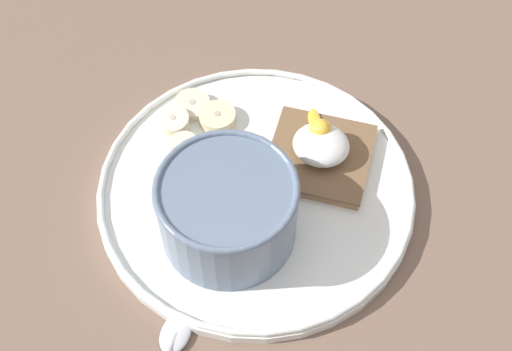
# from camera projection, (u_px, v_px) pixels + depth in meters

# --- Properties ---
(ground_plane) EXTENTS (1.20, 1.20, 0.02)m
(ground_plane) POSITION_uv_depth(u_px,v_px,m) (256.00, 200.00, 0.66)
(ground_plane) COLOR brown
(ground_plane) RESTS_ON ground
(plate) EXTENTS (0.29, 0.29, 0.02)m
(plate) POSITION_uv_depth(u_px,v_px,m) (256.00, 189.00, 0.64)
(plate) COLOR white
(plate) RESTS_ON ground_plane
(oatmeal_bowl) EXTENTS (0.12, 0.12, 0.07)m
(oatmeal_bowl) POSITION_uv_depth(u_px,v_px,m) (228.00, 210.00, 0.59)
(oatmeal_bowl) COLOR slate
(oatmeal_bowl) RESTS_ON plate
(toast_slice) EXTENTS (0.10, 0.10, 0.01)m
(toast_slice) POSITION_uv_depth(u_px,v_px,m) (320.00, 156.00, 0.65)
(toast_slice) COLOR brown
(toast_slice) RESTS_ON plate
(poached_egg) EXTENTS (0.05, 0.07, 0.03)m
(poached_egg) POSITION_uv_depth(u_px,v_px,m) (321.00, 143.00, 0.64)
(poached_egg) COLOR white
(poached_egg) RESTS_ON toast_slice
(banana_slice_front) EXTENTS (0.04, 0.04, 0.01)m
(banana_slice_front) POSITION_uv_depth(u_px,v_px,m) (184.00, 146.00, 0.66)
(banana_slice_front) COLOR beige
(banana_slice_front) RESTS_ON plate
(banana_slice_left) EXTENTS (0.05, 0.05, 0.01)m
(banana_slice_left) POSITION_uv_depth(u_px,v_px,m) (217.00, 117.00, 0.68)
(banana_slice_left) COLOR beige
(banana_slice_left) RESTS_ON plate
(banana_slice_back) EXTENTS (0.05, 0.05, 0.01)m
(banana_slice_back) POSITION_uv_depth(u_px,v_px,m) (192.00, 105.00, 0.69)
(banana_slice_back) COLOR beige
(banana_slice_back) RESTS_ON plate
(banana_slice_right) EXTENTS (0.04, 0.04, 0.01)m
(banana_slice_right) POSITION_uv_depth(u_px,v_px,m) (226.00, 148.00, 0.66)
(banana_slice_right) COLOR beige
(banana_slice_right) RESTS_ON plate
(banana_slice_inner) EXTENTS (0.04, 0.04, 0.02)m
(banana_slice_inner) POSITION_uv_depth(u_px,v_px,m) (173.00, 122.00, 0.67)
(banana_slice_inner) COLOR #F3E6C2
(banana_slice_inner) RESTS_ON plate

